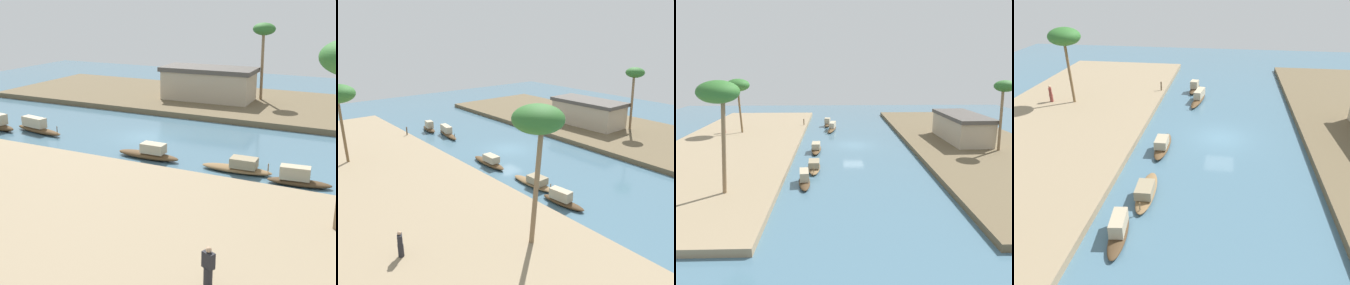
% 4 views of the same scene
% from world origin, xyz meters
% --- Properties ---
extents(river_water, '(74.69, 74.69, 0.00)m').
position_xyz_m(river_water, '(0.00, 0.00, 0.00)').
color(river_water, '#476B7F').
rests_on(river_water, ground).
extents(riverbank_left, '(45.71, 15.54, 0.52)m').
position_xyz_m(riverbank_left, '(0.00, -14.49, 0.26)').
color(riverbank_left, '#937F60').
rests_on(riverbank_left, ground).
extents(riverbank_right, '(45.71, 15.54, 0.52)m').
position_xyz_m(riverbank_right, '(0.00, 14.49, 0.26)').
color(riverbank_right, brown).
rests_on(riverbank_right, ground).
extents(sampan_open_hull, '(3.75, 1.34, 1.16)m').
position_xyz_m(sampan_open_hull, '(12.66, -4.91, 0.44)').
color(sampan_open_hull, '#47331E').
rests_on(sampan_open_hull, river_water).
extents(sampan_with_tall_canopy, '(5.03, 1.63, 1.24)m').
position_xyz_m(sampan_with_tall_canopy, '(-8.65, -2.71, 0.48)').
color(sampan_with_tall_canopy, brown).
rests_on(sampan_with_tall_canopy, river_water).
extents(sampan_with_red_awning, '(4.54, 1.07, 1.12)m').
position_xyz_m(sampan_with_red_awning, '(2.71, -4.48, 0.40)').
color(sampan_with_red_awning, brown).
rests_on(sampan_with_red_awning, river_water).
extents(sampan_foreground, '(4.54, 1.31, 0.98)m').
position_xyz_m(sampan_foreground, '(8.95, -4.32, 0.36)').
color(sampan_foreground, brown).
rests_on(sampan_foreground, river_water).
extents(person_by_mooring, '(0.52, 0.43, 1.58)m').
position_xyz_m(person_by_mooring, '(12.01, -17.29, 1.27)').
color(person_by_mooring, '#232328').
rests_on(person_by_mooring, riverbank_left).
extents(palm_tree_right_tall, '(2.24, 2.24, 7.72)m').
position_xyz_m(palm_tree_right_tall, '(4.67, 15.84, 7.31)').
color(palm_tree_right_tall, '#7F6647').
rests_on(palm_tree_right_tall, riverbank_right).
extents(riverside_building, '(9.66, 4.76, 3.31)m').
position_xyz_m(riverside_building, '(-0.21, 13.62, 2.20)').
color(riverside_building, tan).
rests_on(riverside_building, riverbank_right).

